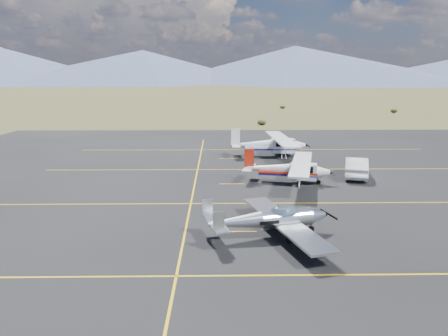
% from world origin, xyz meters
% --- Properties ---
extents(ground, '(1600.00, 1600.00, 0.00)m').
position_xyz_m(ground, '(0.00, 0.00, 0.00)').
color(ground, '#383D1C').
rests_on(ground, ground).
extents(apron, '(72.00, 72.00, 0.02)m').
position_xyz_m(apron, '(0.00, 7.00, 0.00)').
color(apron, black).
rests_on(apron, ground).
extents(aircraft_low_wing, '(6.90, 9.41, 2.04)m').
position_xyz_m(aircraft_low_wing, '(-1.24, -4.27, 0.98)').
color(aircraft_low_wing, '#B8BABF').
rests_on(aircraft_low_wing, apron).
extents(aircraft_cessna, '(6.72, 10.45, 2.64)m').
position_xyz_m(aircraft_cessna, '(1.57, 7.80, 1.18)').
color(aircraft_cessna, silver).
rests_on(aircraft_cessna, apron).
extents(aircraft_plain, '(7.23, 12.08, 3.06)m').
position_xyz_m(aircraft_plain, '(1.51, 19.65, 1.36)').
color(aircraft_plain, white).
rests_on(aircraft_plain, apron).
extents(sedan, '(3.23, 5.53, 1.72)m').
position_xyz_m(sedan, '(7.77, 9.77, 0.87)').
color(sedan, white).
rests_on(sedan, apron).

